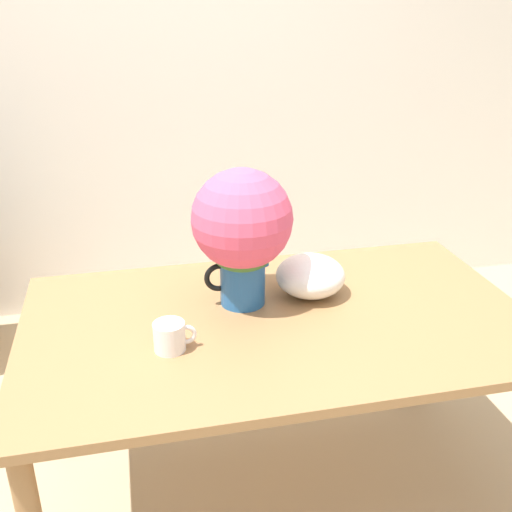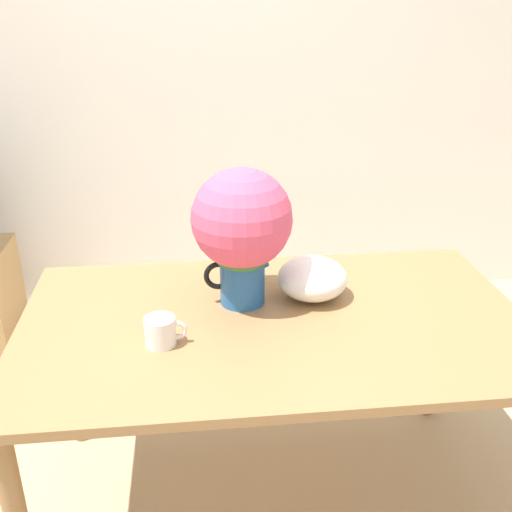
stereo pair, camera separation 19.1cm
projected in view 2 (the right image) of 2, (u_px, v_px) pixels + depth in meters
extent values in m
cube|color=silver|center=(202.00, 72.00, 3.13)|extent=(8.00, 0.05, 2.60)
cube|color=olive|center=(274.00, 322.00, 1.88)|extent=(1.59, 0.93, 0.03)
cylinder|color=olive|center=(72.00, 364.00, 2.33)|extent=(0.06, 0.06, 0.72)
cylinder|color=olive|center=(435.00, 341.00, 2.48)|extent=(0.06, 0.06, 0.72)
cylinder|color=#235B9E|center=(242.00, 277.00, 1.94)|extent=(0.15, 0.15, 0.18)
cone|color=#235B9E|center=(261.00, 258.00, 1.92)|extent=(0.05, 0.05, 0.05)
torus|color=black|center=(219.00, 276.00, 1.93)|extent=(0.10, 0.02, 0.10)
sphere|color=#3D7033|center=(242.00, 235.00, 1.88)|extent=(0.24, 0.24, 0.24)
sphere|color=#DB4C70|center=(242.00, 218.00, 1.86)|extent=(0.32, 0.32, 0.32)
cylinder|color=white|center=(160.00, 331.00, 1.72)|extent=(0.09, 0.09, 0.09)
torus|color=white|center=(177.00, 330.00, 1.73)|extent=(0.06, 0.01, 0.06)
ellipsoid|color=white|center=(312.00, 278.00, 1.98)|extent=(0.23, 0.23, 0.14)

